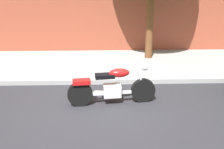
% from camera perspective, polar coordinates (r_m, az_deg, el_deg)
% --- Properties ---
extents(ground_plane, '(60.00, 60.00, 0.00)m').
position_cam_1_polar(ground_plane, '(6.97, -1.55, -6.94)').
color(ground_plane, '#28282D').
extents(sidewalk, '(23.06, 3.28, 0.14)m').
position_cam_1_polar(sidewalk, '(9.85, -1.64, 2.01)').
color(sidewalk, '#979797').
rests_on(sidewalk, ground).
extents(motorcycle, '(2.26, 0.70, 1.13)m').
position_cam_1_polar(motorcycle, '(7.01, -0.03, -2.65)').
color(motorcycle, black).
rests_on(motorcycle, ground).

